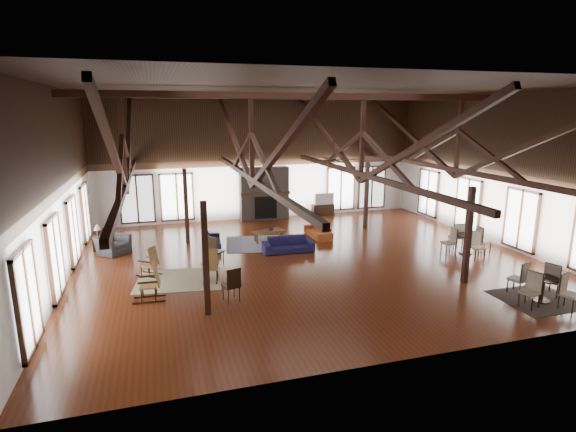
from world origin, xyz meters
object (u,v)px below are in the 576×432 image
object	(u,v)px
sofa_navy_front	(288,245)
armchair	(113,245)
sofa_navy_left	(212,241)
cafe_table_far	(466,241)
coffee_table	(269,232)
cafe_table_near	(543,285)
sofa_orange	(318,231)
tv_console	(323,209)

from	to	relation	value
sofa_navy_front	armchair	xyz separation A→B (m)	(-6.42, 1.64, 0.06)
sofa_navy_left	cafe_table_far	distance (m)	9.81
sofa_navy_front	coffee_table	size ratio (longest dim) A/B	1.40
sofa_navy_front	cafe_table_near	distance (m)	8.53
armchair	cafe_table_near	xyz separation A→B (m)	(11.97, -8.12, 0.15)
sofa_navy_left	cafe_table_near	xyz separation A→B (m)	(8.27, -7.98, 0.24)
sofa_orange	coffee_table	distance (m)	2.22
cafe_table_near	sofa_orange	bearing A→B (deg)	114.72
sofa_navy_front	sofa_orange	distance (m)	2.44
sofa_navy_front	cafe_table_near	bearing A→B (deg)	-47.49
sofa_navy_left	cafe_table_far	world-z (taller)	cafe_table_far
sofa_navy_left	cafe_table_near	size ratio (longest dim) A/B	0.89
sofa_navy_front	sofa_navy_left	size ratio (longest dim) A/B	1.14
sofa_navy_front	armchair	world-z (taller)	armchair
cafe_table_far	sofa_navy_front	bearing A→B (deg)	161.81
sofa_orange	cafe_table_far	distance (m)	5.92
cafe_table_near	tv_console	xyz separation A→B (m)	(-2.00, 12.10, -0.21)
sofa_navy_left	armchair	world-z (taller)	armchair
coffee_table	tv_console	distance (m)	5.69
armchair	cafe_table_far	size ratio (longest dim) A/B	0.55
tv_console	sofa_navy_left	bearing A→B (deg)	-146.72
cafe_table_near	tv_console	world-z (taller)	cafe_table_near
sofa_navy_front	sofa_orange	xyz separation A→B (m)	(1.82, 1.63, -0.03)
sofa_navy_front	cafe_table_near	xyz separation A→B (m)	(5.55, -6.48, 0.21)
sofa_orange	coffee_table	world-z (taller)	sofa_orange
sofa_navy_left	cafe_table_near	bearing A→B (deg)	-128.24
sofa_navy_front	cafe_table_near	world-z (taller)	cafe_table_near
sofa_orange	cafe_table_near	distance (m)	8.93
sofa_navy_front	armchair	distance (m)	6.62
armchair	cafe_table_far	bearing A→B (deg)	-64.20
coffee_table	armchair	xyz separation A→B (m)	(-6.02, 0.12, -0.08)
coffee_table	armchair	distance (m)	6.03
coffee_table	cafe_table_near	bearing A→B (deg)	-71.70
sofa_orange	cafe_table_far	xyz separation A→B (m)	(4.58, -3.73, 0.25)
sofa_navy_front	coffee_table	world-z (taller)	sofa_navy_front
coffee_table	cafe_table_near	xyz separation A→B (m)	(5.94, -8.00, 0.07)
cafe_table_far	armchair	bearing A→B (deg)	163.71
cafe_table_near	armchair	bearing A→B (deg)	145.84
cafe_table_near	tv_console	size ratio (longest dim) A/B	1.71
sofa_orange	cafe_table_near	xyz separation A→B (m)	(3.73, -8.11, 0.24)
sofa_navy_left	coffee_table	world-z (taller)	sofa_navy_left
sofa_navy_left	tv_console	distance (m)	7.50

